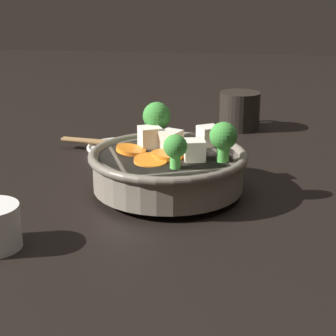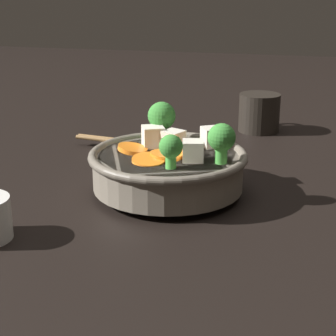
{
  "view_description": "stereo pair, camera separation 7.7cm",
  "coord_description": "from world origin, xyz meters",
  "views": [
    {
      "loc": [
        -0.72,
        -0.1,
        0.29
      ],
      "look_at": [
        0.0,
        0.0,
        0.04
      ],
      "focal_mm": 60.0,
      "sensor_mm": 36.0,
      "label": 1
    },
    {
      "loc": [
        -0.71,
        -0.18,
        0.29
      ],
      "look_at": [
        0.0,
        0.0,
        0.04
      ],
      "focal_mm": 60.0,
      "sensor_mm": 36.0,
      "label": 2
    }
  ],
  "objects": [
    {
      "name": "ground_plane",
      "position": [
        0.0,
        0.0,
        0.0
      ],
      "size": [
        3.0,
        3.0,
        0.0
      ],
      "primitive_type": "plane",
      "color": "black"
    },
    {
      "name": "chopsticks_pair",
      "position": [
        0.18,
        0.11,
        0.02
      ],
      "size": [
        0.04,
        0.21,
        0.01
      ],
      "color": "olive",
      "rests_on": "side_saucer"
    },
    {
      "name": "side_saucer",
      "position": [
        0.18,
        0.11,
        0.01
      ],
      "size": [
        0.11,
        0.11,
        0.01
      ],
      "color": "white",
      "rests_on": "ground_plane"
    },
    {
      "name": "dark_mug",
      "position": [
        0.37,
        -0.09,
        0.04
      ],
      "size": [
        0.1,
        0.08,
        0.07
      ],
      "color": "black",
      "rests_on": "ground_plane"
    },
    {
      "name": "stirfry_bowl",
      "position": [
        0.0,
        -0.0,
        0.04
      ],
      "size": [
        0.22,
        0.22,
        0.11
      ],
      "color": "slate",
      "rests_on": "ground_plane"
    }
  ]
}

